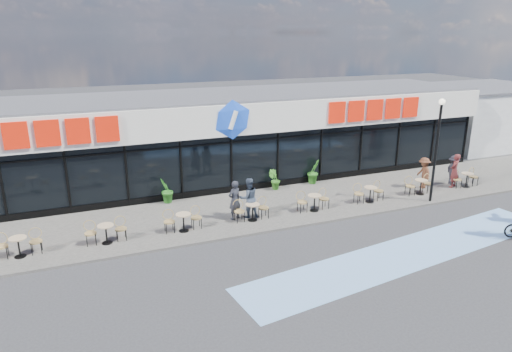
# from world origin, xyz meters

# --- Properties ---
(ground) EXTENTS (120.00, 120.00, 0.00)m
(ground) POSITION_xyz_m (0.00, 0.00, 0.00)
(ground) COLOR #28282B
(ground) RESTS_ON ground
(sidewalk) EXTENTS (44.00, 5.00, 0.10)m
(sidewalk) POSITION_xyz_m (0.00, 4.50, 0.05)
(sidewalk) COLOR #5E5B53
(sidewalk) RESTS_ON ground
(bike_lane) EXTENTS (14.17, 4.13, 0.01)m
(bike_lane) POSITION_xyz_m (4.00, -1.50, 0.01)
(bike_lane) COLOR #6A96C8
(bike_lane) RESTS_ON ground
(building) EXTENTS (30.60, 6.57, 4.75)m
(building) POSITION_xyz_m (-0.00, 9.93, 2.34)
(building) COLOR black
(building) RESTS_ON ground
(neighbour_building) EXTENTS (9.20, 7.20, 4.11)m
(neighbour_building) POSITION_xyz_m (20.50, 11.00, 2.06)
(neighbour_building) COLOR silver
(neighbour_building) RESTS_ON ground
(lamp_post) EXTENTS (0.28, 0.28, 4.84)m
(lamp_post) POSITION_xyz_m (8.32, 2.30, 3.00)
(lamp_post) COLOR black
(lamp_post) RESTS_ON sidewalk
(bistro_set_1) EXTENTS (1.54, 0.62, 0.90)m
(bistro_set_1) POSITION_xyz_m (-9.24, 3.33, 0.56)
(bistro_set_1) COLOR tan
(bistro_set_1) RESTS_ON sidewalk
(bistro_set_2) EXTENTS (1.54, 0.62, 0.90)m
(bistro_set_2) POSITION_xyz_m (-6.28, 3.33, 0.56)
(bistro_set_2) COLOR tan
(bistro_set_2) RESTS_ON sidewalk
(bistro_set_3) EXTENTS (1.54, 0.62, 0.90)m
(bistro_set_3) POSITION_xyz_m (-3.32, 3.33, 0.56)
(bistro_set_3) COLOR tan
(bistro_set_3) RESTS_ON sidewalk
(bistro_set_4) EXTENTS (1.54, 0.62, 0.90)m
(bistro_set_4) POSITION_xyz_m (-0.36, 3.33, 0.56)
(bistro_set_4) COLOR tan
(bistro_set_4) RESTS_ON sidewalk
(bistro_set_5) EXTENTS (1.54, 0.62, 0.90)m
(bistro_set_5) POSITION_xyz_m (2.61, 3.33, 0.56)
(bistro_set_5) COLOR tan
(bistro_set_5) RESTS_ON sidewalk
(bistro_set_6) EXTENTS (1.54, 0.62, 0.90)m
(bistro_set_6) POSITION_xyz_m (5.57, 3.33, 0.56)
(bistro_set_6) COLOR tan
(bistro_set_6) RESTS_ON sidewalk
(bistro_set_7) EXTENTS (1.54, 0.62, 0.90)m
(bistro_set_7) POSITION_xyz_m (8.53, 3.33, 0.56)
(bistro_set_7) COLOR tan
(bistro_set_7) RESTS_ON sidewalk
(bistro_set_8) EXTENTS (1.54, 0.62, 0.90)m
(bistro_set_8) POSITION_xyz_m (11.49, 3.33, 0.56)
(bistro_set_8) COLOR tan
(bistro_set_8) RESTS_ON sidewalk
(potted_plant_left) EXTENTS (0.81, 0.86, 1.23)m
(potted_plant_left) POSITION_xyz_m (-3.31, 6.65, 0.71)
(potted_plant_left) COLOR #276B1E
(potted_plant_left) RESTS_ON sidewalk
(potted_plant_mid) EXTENTS (0.69, 0.63, 1.03)m
(potted_plant_mid) POSITION_xyz_m (2.14, 6.56, 0.62)
(potted_plant_mid) COLOR #2F6A1E
(potted_plant_mid) RESTS_ON sidewalk
(potted_plant_right) EXTENTS (0.88, 0.83, 1.27)m
(potted_plant_right) POSITION_xyz_m (4.47, 6.75, 0.74)
(potted_plant_right) COLOR #2B6B1E
(potted_plant_right) RESTS_ON sidewalk
(patron_left) EXTENTS (0.73, 0.61, 1.71)m
(patron_left) POSITION_xyz_m (-1.00, 3.68, 0.96)
(patron_left) COLOR black
(patron_left) RESTS_ON sidewalk
(patron_right) EXTENTS (0.85, 0.67, 1.75)m
(patron_right) POSITION_xyz_m (-0.37, 3.67, 0.98)
(patron_right) COLOR #2F3949
(patron_right) RESTS_ON sidewalk
(pedestrian_a) EXTENTS (0.81, 1.14, 1.60)m
(pedestrian_a) POSITION_xyz_m (9.30, 3.98, 0.90)
(pedestrian_a) COLOR #502D1C
(pedestrian_a) RESTS_ON sidewalk
(pedestrian_b) EXTENTS (0.82, 1.12, 1.55)m
(pedestrian_b) POSITION_xyz_m (11.15, 3.87, 0.87)
(pedestrian_b) COLOR black
(pedestrian_b) RESTS_ON sidewalk
(pedestrian_c) EXTENTS (0.76, 0.65, 1.75)m
(pedestrian_c) POSITION_xyz_m (10.86, 3.51, 0.98)
(pedestrian_c) COLOR #4F1C1C
(pedestrian_c) RESTS_ON sidewalk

